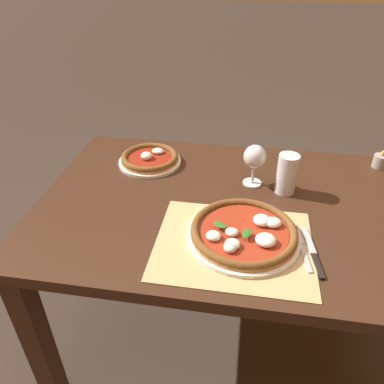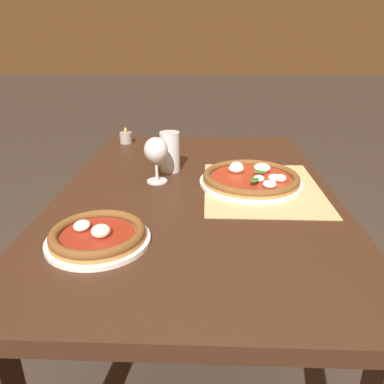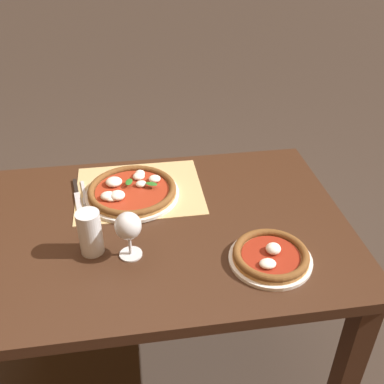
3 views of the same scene
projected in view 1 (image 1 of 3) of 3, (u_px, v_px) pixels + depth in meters
The scene contains 10 objects.
ground_plane at pixel (225, 337), 1.69m from camera, with size 24.00×24.00×0.00m, color #382D26.
dining_table at pixel (234, 227), 1.34m from camera, with size 1.35×0.87×0.74m.
paper_placemat at pixel (234, 244), 1.10m from camera, with size 0.46×0.37×0.00m, color tan.
pizza_near at pixel (244, 232), 1.11m from camera, with size 0.34×0.34×0.05m.
pizza_far at pixel (150, 159), 1.50m from camera, with size 0.25×0.25×0.05m.
wine_glass at pixel (255, 158), 1.33m from camera, with size 0.08×0.08×0.16m.
pint_glass at pixel (287, 175), 1.30m from camera, with size 0.07×0.07×0.15m.
fork at pixel (302, 247), 1.09m from camera, with size 0.05×0.20×0.00m.
knife at pixel (312, 251), 1.07m from camera, with size 0.05×0.22×0.01m.
votive_candle at pixel (380, 162), 1.47m from camera, with size 0.06×0.06×0.07m.
Camera 1 is at (0.02, -1.05, 1.48)m, focal length 35.00 mm.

